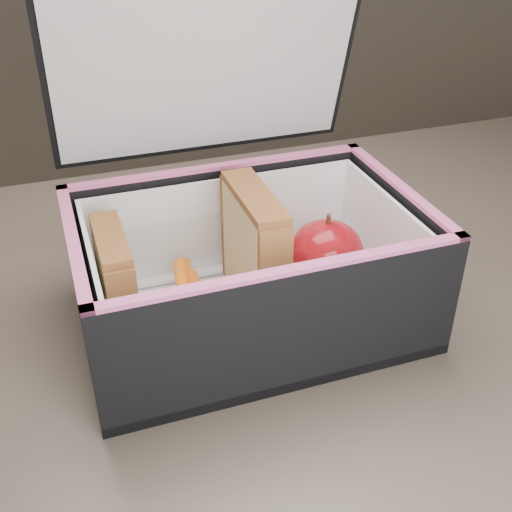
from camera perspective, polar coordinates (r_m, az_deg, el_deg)
The scene contains 8 objects.
kitchen_table at distance 0.68m, azimuth 6.48°, elevation -11.41°, with size 1.20×0.80×0.75m.
lunch_bag at distance 0.58m, azimuth -0.76°, elevation -0.33°, with size 0.30×0.26×0.30m.
plastic_tub at distance 0.58m, azimuth -6.01°, elevation -2.66°, with size 0.17×0.12×0.07m, color white, non-canonical shape.
sandwich_left at distance 0.56m, azimuth -12.30°, elevation -2.43°, with size 0.02×0.09×0.10m.
sandwich_right at distance 0.58m, azimuth -0.15°, elevation 0.56°, with size 0.03×0.10×0.11m.
carrot_sticks at distance 0.58m, azimuth -5.53°, elevation -3.85°, with size 0.05×0.13×0.03m.
paper_napkin at distance 0.63m, azimuth 6.27°, elevation -2.65°, with size 0.07×0.07×0.01m, color white.
red_apple at distance 0.61m, azimuth 6.26°, elevation 0.19°, with size 0.09×0.09×0.08m.
Camera 1 is at (-0.23, -0.44, 1.13)m, focal length 45.00 mm.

